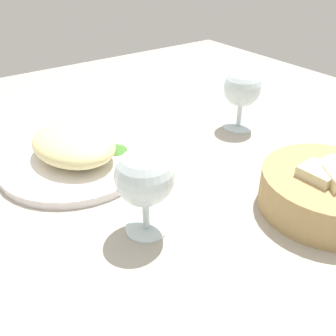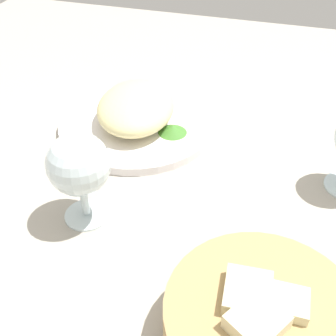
% 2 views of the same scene
% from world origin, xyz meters
% --- Properties ---
extents(ground_plane, '(1.40, 1.40, 0.02)m').
position_xyz_m(ground_plane, '(0.00, 0.00, -0.01)').
color(ground_plane, '#ACA496').
extents(plate, '(0.26, 0.26, 0.01)m').
position_xyz_m(plate, '(-0.13, -0.10, 0.01)').
color(plate, white).
rests_on(plate, ground_plane).
extents(omelette, '(0.19, 0.16, 0.05)m').
position_xyz_m(omelette, '(-0.13, -0.10, 0.04)').
color(omelette, beige).
rests_on(omelette, plate).
extents(lettuce_garnish, '(0.05, 0.05, 0.01)m').
position_xyz_m(lettuce_garnish, '(-0.12, -0.03, 0.02)').
color(lettuce_garnish, '#43802E').
rests_on(lettuce_garnish, plate).
extents(bread_basket, '(0.19, 0.19, 0.07)m').
position_xyz_m(bread_basket, '(0.20, 0.15, 0.03)').
color(bread_basket, tan).
rests_on(bread_basket, ground_plane).
extents(wine_glass_near, '(0.08, 0.08, 0.13)m').
position_xyz_m(wine_glass_near, '(0.08, -0.09, 0.08)').
color(wine_glass_near, silver).
rests_on(wine_glass_near, ground_plane).
extents(wine_glass_far, '(0.08, 0.08, 0.12)m').
position_xyz_m(wine_glass_far, '(-0.08, 0.24, 0.08)').
color(wine_glass_far, silver).
rests_on(wine_glass_far, ground_plane).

